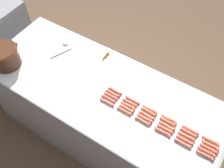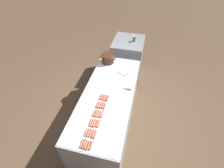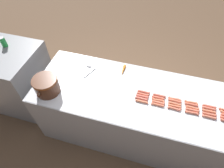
{
  "view_description": "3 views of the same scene",
  "coord_description": "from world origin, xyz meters",
  "px_view_note": "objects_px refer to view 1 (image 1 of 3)",
  "views": [
    {
      "loc": [
        -1.0,
        -0.75,
        2.6
      ],
      "look_at": [
        0.03,
        -0.09,
        0.95
      ],
      "focal_mm": 40.57,
      "sensor_mm": 36.0,
      "label": 1
    },
    {
      "loc": [
        0.52,
        -1.85,
        2.87
      ],
      "look_at": [
        0.01,
        0.22,
        0.87
      ],
      "focal_mm": 26.28,
      "sensor_mm": 36.0,
      "label": 2
    },
    {
      "loc": [
        -1.21,
        -0.12,
        2.42
      ],
      "look_at": [
        0.0,
        0.22,
        0.92
      ],
      "focal_mm": 29.28,
      "sensor_mm": 36.0,
      "label": 3
    }
  ],
  "objects_px": {
    "hot_dog_19": "(188,133)",
    "carrot": "(103,58)",
    "hot_dog_12": "(209,149)",
    "hot_dog_24": "(211,141)",
    "hot_dog_10": "(127,109)",
    "hot_dog_29": "(115,91)",
    "hot_dog_11": "(108,99)",
    "hot_dog_6": "(206,152)",
    "hot_dog_16": "(128,106)",
    "hot_dog_13": "(186,136)",
    "hot_dog_22": "(130,103)",
    "hot_dog_3": "(143,121)",
    "hot_dog_18": "(210,145)",
    "hot_dog_7": "(185,140)",
    "hot_dog_4": "(124,111)",
    "hot_dog_1": "(183,143)",
    "hot_dog_17": "(111,96)",
    "hot_dog_25": "(190,130)",
    "hot_dog_21": "(148,112)",
    "hot_dog_26": "(169,119)",
    "hot_dog_8": "(165,129)",
    "bean_pot": "(4,55)",
    "hot_dog_2": "(163,132)",
    "hot_dog_9": "(145,118)",
    "serving_spoon": "(64,46)",
    "hot_dog_14": "(167,126)",
    "hot_dog_20": "(167,122)",
    "hot_dog_0": "(205,155)",
    "hot_dog_27": "(150,109)",
    "hot_dog_15": "(147,115)",
    "hot_dog_5": "(107,102)"
  },
  "relations": [
    {
      "from": "hot_dog_6",
      "to": "hot_dog_27",
      "type": "height_order",
      "value": "same"
    },
    {
      "from": "hot_dog_16",
      "to": "carrot",
      "type": "distance_m",
      "value": 0.55
    },
    {
      "from": "hot_dog_1",
      "to": "hot_dog_11",
      "type": "distance_m",
      "value": 0.67
    },
    {
      "from": "hot_dog_4",
      "to": "carrot",
      "type": "relative_size",
      "value": 0.75
    },
    {
      "from": "hot_dog_14",
      "to": "hot_dog_21",
      "type": "height_order",
      "value": "same"
    },
    {
      "from": "hot_dog_6",
      "to": "hot_dog_16",
      "type": "bearing_deg",
      "value": 87.36
    },
    {
      "from": "hot_dog_15",
      "to": "hot_dog_11",
      "type": "bearing_deg",
      "value": 95.08
    },
    {
      "from": "hot_dog_7",
      "to": "hot_dog_3",
      "type": "bearing_deg",
      "value": 94.68
    },
    {
      "from": "hot_dog_19",
      "to": "carrot",
      "type": "relative_size",
      "value": 0.75
    },
    {
      "from": "hot_dog_12",
      "to": "hot_dog_25",
      "type": "bearing_deg",
      "value": 68.31
    },
    {
      "from": "hot_dog_24",
      "to": "hot_dog_3",
      "type": "bearing_deg",
      "value": 103.99
    },
    {
      "from": "hot_dog_29",
      "to": "hot_dog_17",
      "type": "bearing_deg",
      "value": 177.49
    },
    {
      "from": "carrot",
      "to": "hot_dog_24",
      "type": "bearing_deg",
      "value": -103.0
    },
    {
      "from": "hot_dog_3",
      "to": "hot_dog_27",
      "type": "xyz_separation_m",
      "value": [
        0.12,
        0.0,
        0.0
      ]
    },
    {
      "from": "hot_dog_14",
      "to": "hot_dog_7",
      "type": "bearing_deg",
      "value": -101.82
    },
    {
      "from": "hot_dog_0",
      "to": "hot_dog_24",
      "type": "relative_size",
      "value": 1.0
    },
    {
      "from": "carrot",
      "to": "hot_dog_26",
      "type": "bearing_deg",
      "value": -108.2
    },
    {
      "from": "hot_dog_26",
      "to": "hot_dog_27",
      "type": "bearing_deg",
      "value": 90.73
    },
    {
      "from": "hot_dog_10",
      "to": "hot_dog_29",
      "type": "distance_m",
      "value": 0.19
    },
    {
      "from": "hot_dog_18",
      "to": "hot_dog_22",
      "type": "height_order",
      "value": "same"
    },
    {
      "from": "hot_dog_10",
      "to": "hot_dog_15",
      "type": "distance_m",
      "value": 0.17
    },
    {
      "from": "serving_spoon",
      "to": "hot_dog_26",
      "type": "bearing_deg",
      "value": -98.72
    },
    {
      "from": "hot_dog_0",
      "to": "hot_dog_9",
      "type": "relative_size",
      "value": 1.0
    },
    {
      "from": "hot_dog_11",
      "to": "hot_dog_19",
      "type": "relative_size",
      "value": 1.0
    },
    {
      "from": "hot_dog_8",
      "to": "hot_dog_16",
      "type": "bearing_deg",
      "value": 85.42
    },
    {
      "from": "hot_dog_13",
      "to": "serving_spoon",
      "type": "xyz_separation_m",
      "value": [
        0.24,
        1.35,
        -0.0
      ]
    },
    {
      "from": "hot_dog_2",
      "to": "hot_dog_9",
      "type": "height_order",
      "value": "same"
    },
    {
      "from": "hot_dog_12",
      "to": "hot_dog_24",
      "type": "bearing_deg",
      "value": 7.9
    },
    {
      "from": "hot_dog_2",
      "to": "hot_dog_8",
      "type": "bearing_deg",
      "value": -9.98
    },
    {
      "from": "hot_dog_8",
      "to": "hot_dog_10",
      "type": "relative_size",
      "value": 1.0
    },
    {
      "from": "hot_dog_17",
      "to": "hot_dog_13",
      "type": "bearing_deg",
      "value": -90.1
    },
    {
      "from": "hot_dog_16",
      "to": "bean_pot",
      "type": "xyz_separation_m",
      "value": [
        -0.19,
        1.15,
        0.09
      ]
    },
    {
      "from": "hot_dog_9",
      "to": "hot_dog_21",
      "type": "xyz_separation_m",
      "value": [
        0.07,
        0.0,
        0.0
      ]
    },
    {
      "from": "hot_dog_5",
      "to": "bean_pot",
      "type": "xyz_separation_m",
      "value": [
        -0.13,
        0.99,
        0.09
      ]
    },
    {
      "from": "hot_dog_3",
      "to": "hot_dog_6",
      "type": "bearing_deg",
      "value": -86.75
    },
    {
      "from": "hot_dog_3",
      "to": "hot_dog_18",
      "type": "xyz_separation_m",
      "value": [
        0.09,
        -0.51,
        0.0
      ]
    },
    {
      "from": "hot_dog_8",
      "to": "bean_pot",
      "type": "bearing_deg",
      "value": 96.27
    },
    {
      "from": "hot_dog_21",
      "to": "hot_dog_26",
      "type": "height_order",
      "value": "same"
    },
    {
      "from": "hot_dog_0",
      "to": "hot_dog_20",
      "type": "bearing_deg",
      "value": 73.83
    },
    {
      "from": "hot_dog_14",
      "to": "hot_dog_1",
      "type": "bearing_deg",
      "value": -112.66
    },
    {
      "from": "hot_dog_1",
      "to": "hot_dog_4",
      "type": "height_order",
      "value": "same"
    },
    {
      "from": "hot_dog_17",
      "to": "hot_dog_1",
      "type": "bearing_deg",
      "value": -95.86
    },
    {
      "from": "hot_dog_14",
      "to": "hot_dog_10",
      "type": "bearing_deg",
      "value": 95.33
    },
    {
      "from": "hot_dog_22",
      "to": "hot_dog_7",
      "type": "bearing_deg",
      "value": -97.21
    },
    {
      "from": "hot_dog_7",
      "to": "hot_dog_21",
      "type": "distance_m",
      "value": 0.34
    },
    {
      "from": "hot_dog_6",
      "to": "hot_dog_20",
      "type": "relative_size",
      "value": 1.0
    },
    {
      "from": "hot_dog_15",
      "to": "hot_dog_21",
      "type": "distance_m",
      "value": 0.03
    },
    {
      "from": "hot_dog_5",
      "to": "hot_dog_11",
      "type": "bearing_deg",
      "value": 13.68
    },
    {
      "from": "hot_dog_1",
      "to": "hot_dog_29",
      "type": "xyz_separation_m",
      "value": [
        0.13,
        0.66,
        0.0
      ]
    },
    {
      "from": "hot_dog_13",
      "to": "hot_dog_22",
      "type": "bearing_deg",
      "value": 86.72
    }
  ]
}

